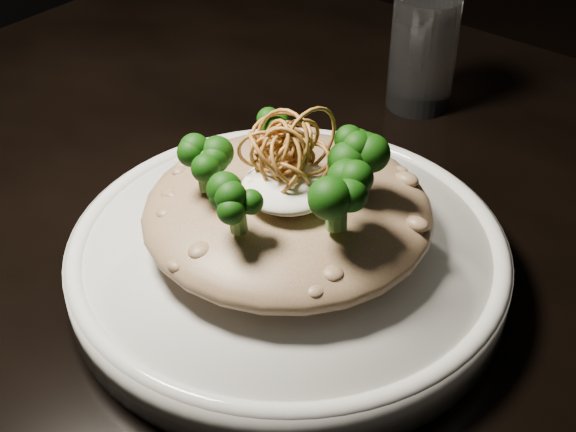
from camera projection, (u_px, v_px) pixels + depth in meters
name	position (u px, v px, depth m)	size (l,w,h in m)	color
table	(364.00, 327.00, 0.65)	(1.10, 0.80, 0.75)	black
plate	(288.00, 260.00, 0.56)	(0.31, 0.31, 0.03)	silver
risotto	(288.00, 211.00, 0.55)	(0.20, 0.20, 0.04)	brown
broccoli	(281.00, 157.00, 0.51)	(0.15, 0.15, 0.06)	black
cheese	(288.00, 186.00, 0.52)	(0.06, 0.06, 0.02)	white
shallots	(287.00, 138.00, 0.51)	(0.07, 0.07, 0.04)	brown
drinking_glass	(423.00, 52.00, 0.74)	(0.06, 0.06, 0.11)	silver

